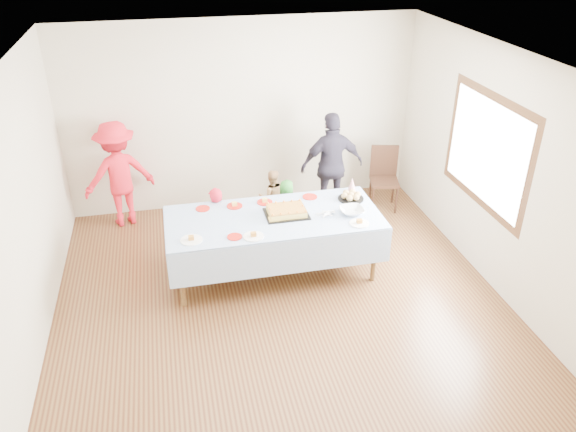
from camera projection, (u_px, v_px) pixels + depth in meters
name	position (u px, v px, depth m)	size (l,w,h in m)	color
ground	(279.00, 296.00, 6.48)	(5.00, 5.00, 0.00)	#4A2615
room_walls	(283.00, 153.00, 5.64)	(5.04, 5.04, 2.72)	beige
party_table	(274.00, 221.00, 6.56)	(2.50, 1.10, 0.78)	brown
birthday_cake	(286.00, 211.00, 6.56)	(0.50, 0.39, 0.09)	black
rolls_tray	(351.00, 196.00, 6.91)	(0.32, 0.32, 0.10)	black
punch_bowl	(352.00, 211.00, 6.58)	(0.28, 0.28, 0.07)	silver
party_hat	(352.00, 185.00, 7.08)	(0.11, 0.11, 0.18)	white
fork_pile	(327.00, 214.00, 6.53)	(0.24, 0.18, 0.07)	white
plate_red_far_a	(203.00, 209.00, 6.70)	(0.17, 0.17, 0.01)	red
plate_red_far_b	(235.00, 206.00, 6.76)	(0.19, 0.19, 0.01)	red
plate_red_far_c	(265.00, 202.00, 6.84)	(0.19, 0.19, 0.01)	red
plate_red_far_d	(310.00, 197.00, 6.97)	(0.18, 0.18, 0.01)	red
plate_red_near	(235.00, 237.00, 6.12)	(0.17, 0.17, 0.01)	red
plate_white_left	(191.00, 240.00, 6.06)	(0.24, 0.24, 0.01)	white
plate_white_mid	(254.00, 236.00, 6.13)	(0.23, 0.23, 0.01)	white
plate_white_right	(359.00, 223.00, 6.38)	(0.23, 0.23, 0.01)	white
dining_chair	(384.00, 174.00, 8.23)	(0.48, 0.48, 0.92)	black
toddler_left	(217.00, 222.00, 7.04)	(0.35, 0.23, 0.95)	red
toddler_mid	(287.00, 208.00, 7.54)	(0.39, 0.25, 0.80)	#2A7E2A
toddler_right	(272.00, 197.00, 7.84)	(0.39, 0.30, 0.79)	tan
adult_left	(119.00, 174.00, 7.66)	(0.96, 0.55, 1.49)	red
adult_right	(332.00, 166.00, 7.87)	(0.90, 0.37, 1.53)	#2A2735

